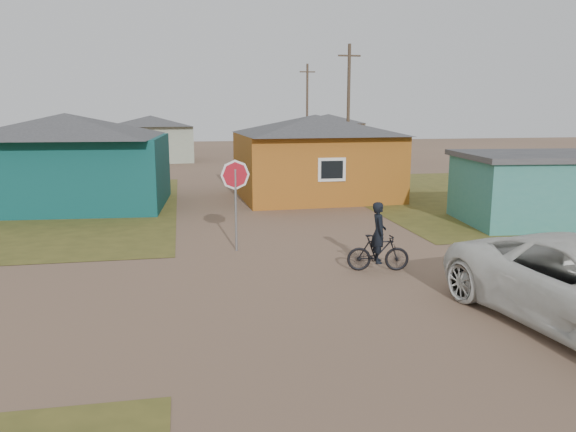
# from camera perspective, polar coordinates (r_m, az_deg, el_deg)

# --- Properties ---
(ground) EXTENTS (120.00, 120.00, 0.00)m
(ground) POSITION_cam_1_polar(r_m,az_deg,el_deg) (13.13, 6.37, -7.91)
(ground) COLOR brown
(grass_ne) EXTENTS (20.00, 18.00, 0.00)m
(grass_ne) POSITION_cam_1_polar(r_m,az_deg,el_deg) (30.82, 24.49, 2.11)
(grass_ne) COLOR brown
(grass_ne) RESTS_ON ground
(house_teal) EXTENTS (8.93, 7.08, 4.00)m
(house_teal) POSITION_cam_1_polar(r_m,az_deg,el_deg) (25.90, -21.45, 5.41)
(house_teal) COLOR #0A3A3A
(house_teal) RESTS_ON ground
(house_yellow) EXTENTS (7.72, 6.76, 3.90)m
(house_yellow) POSITION_cam_1_polar(r_m,az_deg,el_deg) (26.69, 2.78, 6.18)
(house_yellow) COLOR #9C5718
(house_yellow) RESTS_ON ground
(shed_turquoise) EXTENTS (6.71, 4.93, 2.60)m
(shed_turquoise) POSITION_cam_1_polar(r_m,az_deg,el_deg) (22.81, 24.81, 2.61)
(shed_turquoise) COLOR #397F73
(shed_turquoise) RESTS_ON ground
(house_pale_west) EXTENTS (7.04, 6.15, 3.60)m
(house_pale_west) POSITION_cam_1_polar(r_m,az_deg,el_deg) (45.98, -13.71, 7.73)
(house_pale_west) COLOR gray
(house_pale_west) RESTS_ON ground
(house_beige_east) EXTENTS (6.95, 6.05, 3.60)m
(house_beige_east) POSITION_cam_1_polar(r_m,az_deg,el_deg) (53.70, 4.10, 8.44)
(house_beige_east) COLOR tan
(house_beige_east) RESTS_ON ground
(house_pale_north) EXTENTS (6.28, 5.81, 3.40)m
(house_pale_north) POSITION_cam_1_polar(r_m,az_deg,el_deg) (58.82, -21.02, 7.86)
(house_pale_north) COLOR gray
(house_pale_north) RESTS_ON ground
(utility_pole_near) EXTENTS (1.40, 0.20, 8.00)m
(utility_pole_near) POSITION_cam_1_polar(r_m,az_deg,el_deg) (35.37, 6.15, 10.78)
(utility_pole_near) COLOR #46372A
(utility_pole_near) RESTS_ON ground
(utility_pole_far) EXTENTS (1.40, 0.20, 8.00)m
(utility_pole_far) POSITION_cam_1_polar(r_m,az_deg,el_deg) (51.11, 1.96, 10.89)
(utility_pole_far) COLOR #46372A
(utility_pole_far) RESTS_ON ground
(stop_sign) EXTENTS (0.89, 0.19, 2.74)m
(stop_sign) POSITION_cam_1_polar(r_m,az_deg,el_deg) (16.58, -5.37, 3.15)
(stop_sign) COLOR gray
(stop_sign) RESTS_ON ground
(cyclist) EXTENTS (1.68, 0.75, 1.84)m
(cyclist) POSITION_cam_1_polar(r_m,az_deg,el_deg) (14.88, 9.15, -3.03)
(cyclist) COLOR black
(cyclist) RESTS_ON ground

